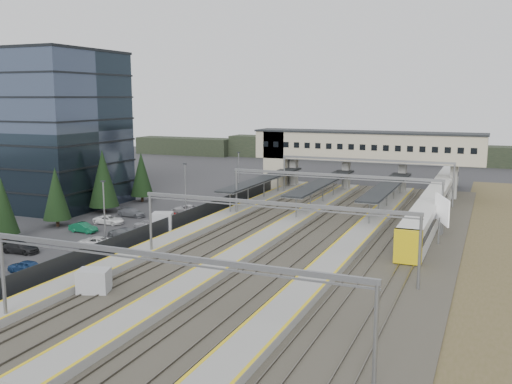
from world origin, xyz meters
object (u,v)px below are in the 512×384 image
at_px(relay_cabin_far, 163,221).
at_px(train, 436,200).
at_px(relay_cabin_near, 94,282).
at_px(footbridge, 351,149).
at_px(office_building, 37,129).
at_px(billboard, 442,211).

distance_m(relay_cabin_far, train, 40.29).
relative_size(relay_cabin_near, footbridge, 0.08).
xyz_separation_m(office_building, relay_cabin_far, (28.25, -8.47, -11.02)).
distance_m(relay_cabin_near, relay_cabin_far, 24.49).
relative_size(relay_cabin_near, train, 0.05).
height_order(footbridge, train, footbridge).
xyz_separation_m(relay_cabin_near, billboard, (26.41, 31.75, 2.53)).
distance_m(office_building, relay_cabin_far, 31.48).
height_order(train, billboard, billboard).
height_order(office_building, footbridge, office_building).
xyz_separation_m(office_building, billboard, (62.15, -0.04, -8.55)).
distance_m(relay_cabin_near, billboard, 41.37).
bearing_deg(train, relay_cabin_far, -142.02).
distance_m(office_building, billboard, 62.74).
bearing_deg(office_building, relay_cabin_near, -41.65).
bearing_deg(relay_cabin_far, billboard, 13.97).
distance_m(relay_cabin_far, billboard, 35.03).
bearing_deg(train, footbridge, 139.99).
bearing_deg(footbridge, billboard, -58.44).
bearing_deg(train, billboard, -82.50).
height_order(relay_cabin_far, train, train).
bearing_deg(relay_cabin_near, office_building, 138.35).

